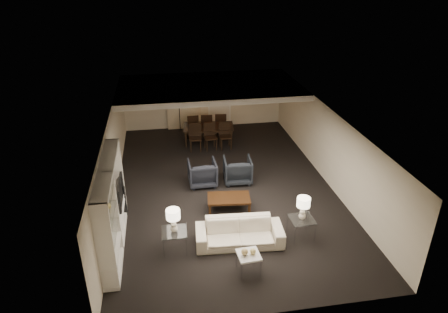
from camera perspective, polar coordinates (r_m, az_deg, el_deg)
name	(u,v)px	position (r m, az deg, el deg)	size (l,w,h in m)	color
floor	(224,186)	(13.42, 0.00, -4.22)	(11.00, 11.00, 0.00)	black
ceiling	(224,116)	(12.35, 0.00, 5.84)	(7.00, 11.00, 0.02)	silver
wall_back	(204,100)	(17.91, -2.91, 8.08)	(7.00, 0.02, 2.50)	beige
wall_front	(269,269)	(8.32, 6.45, -15.66)	(7.00, 0.02, 2.50)	beige
wall_left	(112,160)	(12.80, -15.65, -0.52)	(0.02, 11.00, 2.50)	beige
wall_right	(327,145)	(13.80, 14.50, 1.60)	(0.02, 11.00, 2.50)	beige
ceiling_soffit	(209,87)	(15.68, -2.13, 9.86)	(7.00, 4.00, 0.20)	silver
curtains	(184,103)	(17.78, -5.78, 7.67)	(1.50, 0.12, 2.40)	beige
door	(219,104)	(18.04, -0.66, 7.56)	(0.90, 0.05, 2.10)	silver
painting	(250,91)	(18.13, 3.77, 9.27)	(0.95, 0.04, 0.65)	#142D38
media_unit	(112,208)	(10.55, -15.73, -7.06)	(0.38, 3.40, 2.35)	white
pendant_light	(217,99)	(15.86, -1.01, 8.24)	(0.52, 0.52, 0.24)	#D8591E
sofa	(239,233)	(10.72, 2.21, -10.84)	(2.30, 0.90, 0.67)	beige
coffee_table	(229,204)	(12.07, 0.69, -6.76)	(1.26, 0.74, 0.45)	black
armchair_left	(202,173)	(13.35, -3.12, -2.35)	(0.91, 0.94, 0.86)	black
armchair_right	(238,170)	(13.51, 1.95, -1.95)	(0.91, 0.94, 0.86)	black
side_table_left	(175,241)	(10.59, -7.04, -11.85)	(0.63, 0.63, 0.59)	white
side_table_right	(301,228)	(11.16, 10.93, -9.96)	(0.63, 0.63, 0.59)	silver
table_lamp_left	(173,221)	(10.23, -7.23, -9.10)	(0.36, 0.36, 0.65)	silver
table_lamp_right	(303,208)	(10.81, 11.21, -7.30)	(0.36, 0.36, 0.65)	beige
marble_table	(248,263)	(9.93, 3.50, -14.92)	(0.53, 0.53, 0.53)	silver
gold_gourd_a	(245,252)	(9.69, 2.97, -13.44)	(0.17, 0.17, 0.17)	tan
gold_gourd_b	(253,251)	(9.73, 4.15, -13.35)	(0.15, 0.15, 0.15)	#EBD47C
television	(116,192)	(11.36, -15.15, -4.97)	(0.15, 1.17, 0.67)	black
vase_blue	(108,237)	(9.62, -16.30, -10.98)	(0.16, 0.16, 0.16)	#293BB5
vase_amber	(107,206)	(9.75, -16.39, -6.76)	(0.18, 0.18, 0.19)	gold
floor_speaker	(124,201)	(12.07, -14.09, -6.18)	(0.11, 0.11, 0.97)	black
dining_table	(209,135)	(16.48, -2.22, 3.13)	(2.03, 1.13, 0.71)	black
chair_nl	(195,138)	(15.76, -4.09, 2.66)	(0.49, 0.49, 1.06)	black
chair_nm	(211,137)	(15.82, -1.93, 2.81)	(0.49, 0.49, 1.06)	black
chair_nr	(226,136)	(15.90, 0.22, 2.95)	(0.49, 0.49, 1.06)	black
chair_fl	(192,126)	(16.95, -4.53, 4.38)	(0.49, 0.49, 1.06)	black
chair_fm	(206,125)	(17.01, -2.52, 4.51)	(0.49, 0.49, 1.06)	black
chair_fr	(220,124)	(17.09, -0.51, 4.64)	(0.49, 0.49, 1.06)	black
floor_lamp	(180,115)	(17.72, -6.36, 5.92)	(0.21, 0.21, 1.44)	black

